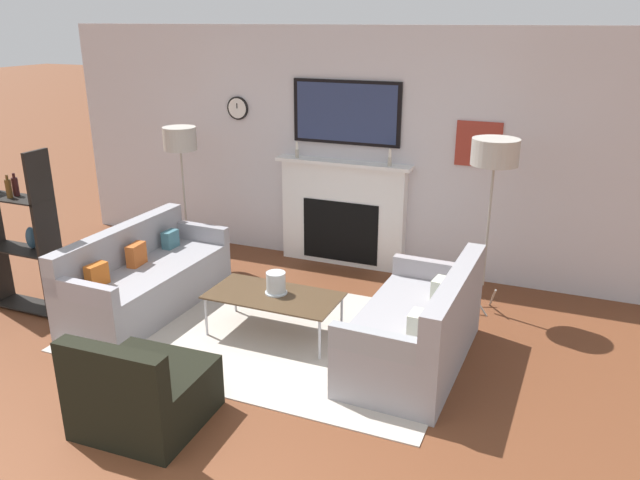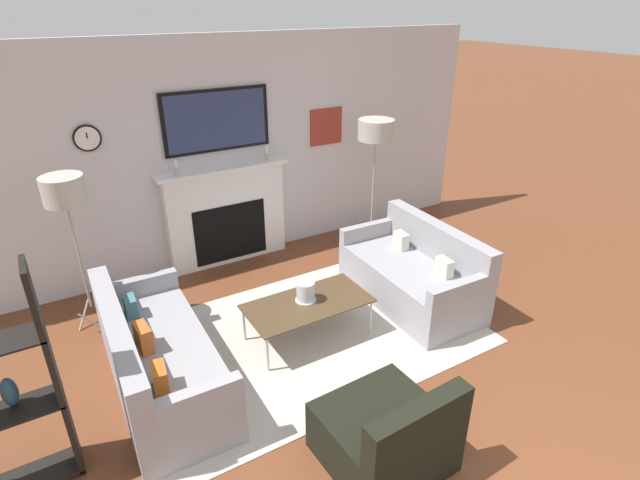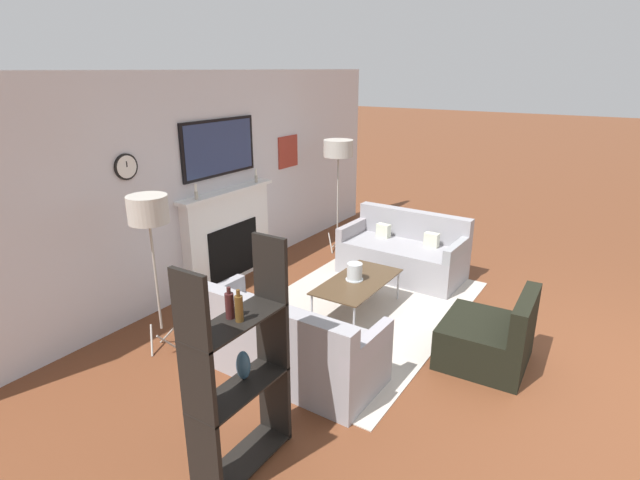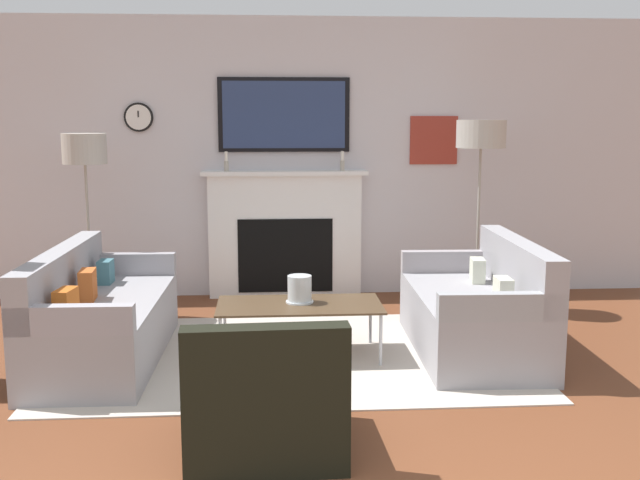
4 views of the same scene
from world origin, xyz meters
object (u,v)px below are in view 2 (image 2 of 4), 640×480
at_px(armchair, 387,435).
at_px(coffee_table, 308,305).
at_px(hurricane_candle, 306,292).
at_px(floor_lamp_right, 376,132).
at_px(couch_right, 414,275).
at_px(couch_left, 157,361).
at_px(floor_lamp_left, 64,193).

relative_size(armchair, coffee_table, 0.70).
xyz_separation_m(armchair, hurricane_candle, (0.26, 1.62, 0.23)).
distance_m(hurricane_candle, floor_lamp_right, 2.34).
relative_size(couch_right, coffee_table, 1.38).
relative_size(couch_left, floor_lamp_left, 1.15).
relative_size(armchair, floor_lamp_right, 0.48).
relative_size(couch_right, floor_lamp_left, 1.02).
xyz_separation_m(armchair, coffee_table, (0.25, 1.58, 0.12)).
bearing_deg(couch_right, floor_lamp_left, 158.09).
distance_m(coffee_table, floor_lamp_left, 2.44).
bearing_deg(coffee_table, armchair, -99.09).
xyz_separation_m(coffee_table, floor_lamp_left, (-1.79, 1.26, 1.08)).
distance_m(armchair, coffee_table, 1.60).
height_order(couch_left, floor_lamp_right, floor_lamp_right).
bearing_deg(hurricane_candle, couch_left, -178.60).
xyz_separation_m(couch_left, coffee_table, (1.44, -0.01, 0.08)).
distance_m(couch_left, couch_right, 2.78).
bearing_deg(hurricane_candle, coffee_table, -94.07).
distance_m(couch_right, floor_lamp_right, 1.82).
bearing_deg(hurricane_candle, floor_lamp_left, 145.77).
relative_size(couch_right, hurricane_candle, 8.09).
height_order(armchair, coffee_table, armchair).
xyz_separation_m(armchair, floor_lamp_left, (-1.54, 2.84, 1.20)).
bearing_deg(armchair, couch_right, 44.95).
xyz_separation_m(couch_right, armchair, (-1.59, -1.58, -0.05)).
height_order(armchair, floor_lamp_right, floor_lamp_right).
height_order(armchair, floor_lamp_left, floor_lamp_left).
distance_m(couch_right, floor_lamp_left, 3.56).
xyz_separation_m(couch_left, couch_right, (2.78, -0.00, 0.00)).
xyz_separation_m(floor_lamp_left, floor_lamp_right, (3.46, 0.00, 0.12)).
relative_size(armchair, floor_lamp_left, 0.52).
distance_m(couch_right, hurricane_candle, 1.34).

